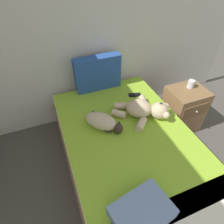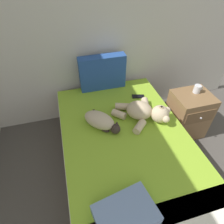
{
  "view_description": "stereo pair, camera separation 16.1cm",
  "coord_description": "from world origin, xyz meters",
  "px_view_note": "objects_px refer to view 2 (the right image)",
  "views": [
    {
      "loc": [
        0.87,
        2.0,
        1.94
      ],
      "look_at": [
        1.42,
        3.41,
        0.58
      ],
      "focal_mm": 30.36,
      "sensor_mm": 36.0,
      "label": 1
    },
    {
      "loc": [
        1.02,
        1.95,
        1.94
      ],
      "look_at": [
        1.42,
        3.41,
        0.58
      ],
      "focal_mm": 30.36,
      "sensor_mm": 36.0,
      "label": 2
    }
  ],
  "objects_px": {
    "teddy_bear": "(145,112)",
    "throw_pillow": "(126,215)",
    "nightstand": "(188,114)",
    "cat": "(101,121)",
    "cell_phone": "(138,96)",
    "mug": "(197,89)",
    "patterned_cushion": "(102,73)",
    "bed": "(125,153)"
  },
  "relations": [
    {
      "from": "cat",
      "to": "mug",
      "type": "distance_m",
      "value": 1.22
    },
    {
      "from": "cat",
      "to": "cell_phone",
      "type": "height_order",
      "value": "cat"
    },
    {
      "from": "bed",
      "to": "patterned_cushion",
      "type": "distance_m",
      "value": 1.01
    },
    {
      "from": "bed",
      "to": "throw_pillow",
      "type": "distance_m",
      "value": 0.8
    },
    {
      "from": "teddy_bear",
      "to": "mug",
      "type": "distance_m",
      "value": 0.75
    },
    {
      "from": "bed",
      "to": "cell_phone",
      "type": "relative_size",
      "value": 12.06
    },
    {
      "from": "cell_phone",
      "to": "teddy_bear",
      "type": "bearing_deg",
      "value": -101.17
    },
    {
      "from": "bed",
      "to": "teddy_bear",
      "type": "xyz_separation_m",
      "value": [
        0.27,
        0.2,
        0.35
      ]
    },
    {
      "from": "patterned_cushion",
      "to": "teddy_bear",
      "type": "xyz_separation_m",
      "value": [
        0.3,
        -0.68,
        -0.13
      ]
    },
    {
      "from": "patterned_cushion",
      "to": "nightstand",
      "type": "distance_m",
      "value": 1.2
    },
    {
      "from": "nightstand",
      "to": "mug",
      "type": "xyz_separation_m",
      "value": [
        0.06,
        0.06,
        0.35
      ]
    },
    {
      "from": "cell_phone",
      "to": "nightstand",
      "type": "xyz_separation_m",
      "value": [
        0.6,
        -0.25,
        -0.23
      ]
    },
    {
      "from": "cell_phone",
      "to": "mug",
      "type": "bearing_deg",
      "value": -16.55
    },
    {
      "from": "cell_phone",
      "to": "bed",
      "type": "bearing_deg",
      "value": -121.11
    },
    {
      "from": "cat",
      "to": "teddy_bear",
      "type": "relative_size",
      "value": 0.69
    },
    {
      "from": "patterned_cushion",
      "to": "nightstand",
      "type": "xyz_separation_m",
      "value": [
        0.97,
        -0.57,
        -0.44
      ]
    },
    {
      "from": "patterned_cushion",
      "to": "mug",
      "type": "height_order",
      "value": "patterned_cushion"
    },
    {
      "from": "cell_phone",
      "to": "throw_pillow",
      "type": "bearing_deg",
      "value": -114.9
    },
    {
      "from": "patterned_cushion",
      "to": "nightstand",
      "type": "height_order",
      "value": "patterned_cushion"
    },
    {
      "from": "bed",
      "to": "patterned_cushion",
      "type": "bearing_deg",
      "value": 91.54
    },
    {
      "from": "bed",
      "to": "nightstand",
      "type": "bearing_deg",
      "value": 18.62
    },
    {
      "from": "patterned_cushion",
      "to": "throw_pillow",
      "type": "xyz_separation_m",
      "value": [
        -0.22,
        -1.58,
        -0.16
      ]
    },
    {
      "from": "bed",
      "to": "throw_pillow",
      "type": "xyz_separation_m",
      "value": [
        -0.24,
        -0.69,
        0.32
      ]
    },
    {
      "from": "throw_pillow",
      "to": "nightstand",
      "type": "relative_size",
      "value": 0.66
    },
    {
      "from": "cell_phone",
      "to": "throw_pillow",
      "type": "distance_m",
      "value": 1.39
    },
    {
      "from": "teddy_bear",
      "to": "nightstand",
      "type": "relative_size",
      "value": 1.0
    },
    {
      "from": "throw_pillow",
      "to": "cell_phone",
      "type": "bearing_deg",
      "value": 65.1
    },
    {
      "from": "mug",
      "to": "patterned_cushion",
      "type": "bearing_deg",
      "value": 153.35
    },
    {
      "from": "patterned_cushion",
      "to": "teddy_bear",
      "type": "bearing_deg",
      "value": -66.64
    },
    {
      "from": "teddy_bear",
      "to": "mug",
      "type": "bearing_deg",
      "value": 13.04
    },
    {
      "from": "cat",
      "to": "mug",
      "type": "relative_size",
      "value": 3.49
    },
    {
      "from": "patterned_cushion",
      "to": "throw_pillow",
      "type": "distance_m",
      "value": 1.6
    },
    {
      "from": "patterned_cushion",
      "to": "teddy_bear",
      "type": "height_order",
      "value": "patterned_cushion"
    },
    {
      "from": "cell_phone",
      "to": "throw_pillow",
      "type": "relative_size",
      "value": 0.4
    },
    {
      "from": "nightstand",
      "to": "mug",
      "type": "bearing_deg",
      "value": 44.18
    },
    {
      "from": "teddy_bear",
      "to": "throw_pillow",
      "type": "bearing_deg",
      "value": -119.81
    },
    {
      "from": "nightstand",
      "to": "mug",
      "type": "height_order",
      "value": "mug"
    },
    {
      "from": "patterned_cushion",
      "to": "cat",
      "type": "relative_size",
      "value": 1.36
    },
    {
      "from": "teddy_bear",
      "to": "throw_pillow",
      "type": "distance_m",
      "value": 1.03
    },
    {
      "from": "bed",
      "to": "teddy_bear",
      "type": "relative_size",
      "value": 3.24
    },
    {
      "from": "cat",
      "to": "cell_phone",
      "type": "relative_size",
      "value": 2.59
    },
    {
      "from": "cat",
      "to": "throw_pillow",
      "type": "bearing_deg",
      "value": -92.36
    }
  ]
}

